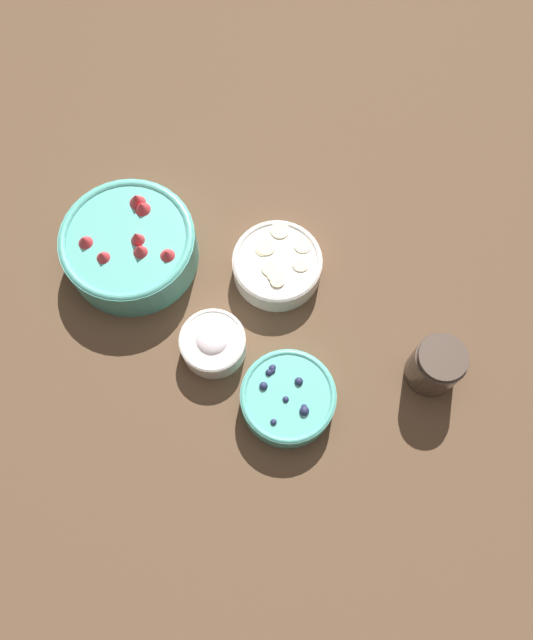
{
  "coord_description": "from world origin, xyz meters",
  "views": [
    {
      "loc": [
        0.33,
        -0.22,
        1.02
      ],
      "look_at": [
        0.03,
        -0.02,
        0.04
      ],
      "focal_mm": 35.0,
      "sensor_mm": 36.0,
      "label": 1
    }
  ],
  "objects_px": {
    "bowl_strawberries": "(130,245)",
    "bowl_blueberries": "(288,398)",
    "jar_chocolate": "(435,366)",
    "bowl_bananas": "(277,265)",
    "bowl_cream": "(213,343)"
  },
  "relations": [
    {
      "from": "bowl_strawberries",
      "to": "bowl_blueberries",
      "type": "bearing_deg",
      "value": 12.05
    },
    {
      "from": "bowl_bananas",
      "to": "bowl_cream",
      "type": "height_order",
      "value": "bowl_cream"
    },
    {
      "from": "bowl_bananas",
      "to": "bowl_cream",
      "type": "xyz_separation_m",
      "value": [
        0.06,
        -0.17,
        0.0
      ]
    },
    {
      "from": "bowl_strawberries",
      "to": "jar_chocolate",
      "type": "xyz_separation_m",
      "value": [
        0.47,
        0.31,
        -0.0
      ]
    },
    {
      "from": "bowl_blueberries",
      "to": "bowl_bananas",
      "type": "relative_size",
      "value": 0.99
    },
    {
      "from": "bowl_blueberries",
      "to": "bowl_bananas",
      "type": "xyz_separation_m",
      "value": [
        -0.21,
        0.12,
        -0.0
      ]
    },
    {
      "from": "bowl_blueberries",
      "to": "bowl_bananas",
      "type": "height_order",
      "value": "bowl_blueberries"
    },
    {
      "from": "bowl_bananas",
      "to": "bowl_strawberries",
      "type": "bearing_deg",
      "value": -130.0
    },
    {
      "from": "bowl_bananas",
      "to": "bowl_blueberries",
      "type": "bearing_deg",
      "value": -29.73
    },
    {
      "from": "bowl_blueberries",
      "to": "bowl_cream",
      "type": "distance_m",
      "value": 0.16
    },
    {
      "from": "bowl_strawberries",
      "to": "bowl_cream",
      "type": "distance_m",
      "value": 0.23
    },
    {
      "from": "bowl_strawberries",
      "to": "bowl_bananas",
      "type": "bearing_deg",
      "value": 50.0
    },
    {
      "from": "jar_chocolate",
      "to": "bowl_cream",
      "type": "bearing_deg",
      "value": -130.4
    },
    {
      "from": "bowl_blueberries",
      "to": "jar_chocolate",
      "type": "relative_size",
      "value": 1.62
    },
    {
      "from": "bowl_bananas",
      "to": "bowl_cream",
      "type": "distance_m",
      "value": 0.18
    }
  ]
}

